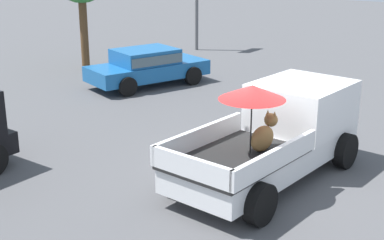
{
  "coord_description": "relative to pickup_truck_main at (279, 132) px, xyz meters",
  "views": [
    {
      "loc": [
        -9.72,
        -5.16,
        4.85
      ],
      "look_at": [
        -0.31,
        1.76,
        1.1
      ],
      "focal_mm": 51.26,
      "sensor_mm": 36.0,
      "label": 1
    }
  ],
  "objects": [
    {
      "name": "ground_plane",
      "position": [
        -0.44,
        0.04,
        -0.98
      ],
      "size": [
        80.0,
        80.0,
        0.0
      ],
      "primitive_type": "plane",
      "color": "#4C4C4F"
    },
    {
      "name": "pickup_truck_main",
      "position": [
        0.0,
        0.0,
        0.0
      ],
      "size": [
        5.16,
        2.52,
        2.29
      ],
      "rotation": [
        0.0,
        0.0,
        -0.07
      ],
      "color": "black",
      "rests_on": "ground"
    },
    {
      "name": "parked_sedan_far",
      "position": [
        4.37,
        7.56,
        -0.23
      ],
      "size": [
        4.63,
        2.99,
        1.33
      ],
      "rotation": [
        0.0,
        0.0,
        -0.31
      ],
      "color": "black",
      "rests_on": "ground"
    }
  ]
}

